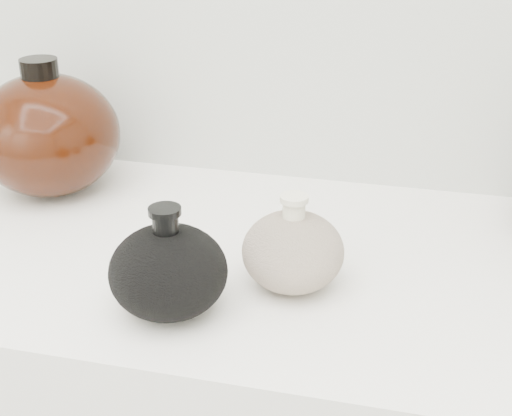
# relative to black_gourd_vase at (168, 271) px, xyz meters

# --- Properties ---
(black_gourd_vase) EXTENTS (0.13, 0.13, 0.12)m
(black_gourd_vase) POSITION_rel_black_gourd_vase_xyz_m (0.00, 0.00, 0.00)
(black_gourd_vase) COLOR black
(black_gourd_vase) RESTS_ON display_counter
(cream_gourd_vase) EXTENTS (0.12, 0.12, 0.11)m
(cream_gourd_vase) POSITION_rel_black_gourd_vase_xyz_m (0.12, 0.08, -0.00)
(cream_gourd_vase) COLOR beige
(cream_gourd_vase) RESTS_ON display_counter
(left_round_pot) EXTENTS (0.22, 0.22, 0.20)m
(left_round_pot) POSITION_rel_black_gourd_vase_xyz_m (-0.28, 0.26, 0.04)
(left_round_pot) COLOR black
(left_round_pot) RESTS_ON display_counter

